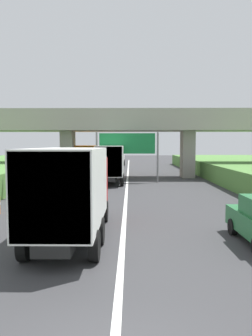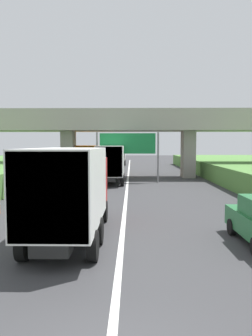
{
  "view_description": "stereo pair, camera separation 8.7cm",
  "coord_description": "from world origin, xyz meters",
  "px_view_note": "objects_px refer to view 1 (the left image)",
  "views": [
    {
      "loc": [
        0.27,
        -4.8,
        3.57
      ],
      "look_at": [
        0.0,
        16.58,
        2.0
      ],
      "focal_mm": 34.45,
      "sensor_mm": 36.0,
      "label": 1
    },
    {
      "loc": [
        0.36,
        -4.8,
        3.57
      ],
      "look_at": [
        0.0,
        16.58,
        2.0
      ],
      "focal_mm": 34.45,
      "sensor_mm": 36.0,
      "label": 2
    }
  ],
  "objects_px": {
    "speed_limit_sign": "(13,176)",
    "overhead_highway_sign": "(127,146)",
    "truck_orange": "(87,158)",
    "construction_barrel_2": "(24,193)",
    "truck_red": "(72,188)",
    "truck_silver": "(111,162)",
    "truck_yellow": "(118,154)",
    "construction_barrel_3": "(41,184)"
  },
  "relations": [
    {
      "from": "speed_limit_sign",
      "to": "overhead_highway_sign",
      "type": "bearing_deg",
      "value": 51.06
    },
    {
      "from": "truck_orange",
      "to": "construction_barrel_2",
      "type": "xyz_separation_m",
      "value": [
        -1.69,
        -18.23,
        -1.47
      ]
    },
    {
      "from": "speed_limit_sign",
      "to": "truck_red",
      "type": "bearing_deg",
      "value": -58.62
    },
    {
      "from": "truck_silver",
      "to": "truck_red",
      "type": "height_order",
      "value": "same"
    },
    {
      "from": "overhead_highway_sign",
      "to": "truck_yellow",
      "type": "relative_size",
      "value": 0.81
    },
    {
      "from": "truck_silver",
      "to": "construction_barrel_2",
      "type": "distance_m",
      "value": 10.51
    },
    {
      "from": "truck_yellow",
      "to": "truck_orange",
      "type": "relative_size",
      "value": 1.0
    },
    {
      "from": "truck_silver",
      "to": "construction_barrel_3",
      "type": "relative_size",
      "value": 8.11
    },
    {
      "from": "overhead_highway_sign",
      "to": "construction_barrel_3",
      "type": "height_order",
      "value": "overhead_highway_sign"
    },
    {
      "from": "overhead_highway_sign",
      "to": "truck_orange",
      "type": "height_order",
      "value": "overhead_highway_sign"
    },
    {
      "from": "truck_silver",
      "to": "construction_barrel_2",
      "type": "relative_size",
      "value": 8.11
    },
    {
      "from": "truck_red",
      "to": "construction_barrel_3",
      "type": "height_order",
      "value": "truck_red"
    },
    {
      "from": "speed_limit_sign",
      "to": "truck_silver",
      "type": "relative_size",
      "value": 0.31
    },
    {
      "from": "construction_barrel_2",
      "to": "construction_barrel_3",
      "type": "xyz_separation_m",
      "value": [
        -0.1,
        4.35,
        0.0
      ]
    },
    {
      "from": "speed_limit_sign",
      "to": "construction_barrel_2",
      "type": "relative_size",
      "value": 2.48
    },
    {
      "from": "speed_limit_sign",
      "to": "truck_orange",
      "type": "xyz_separation_m",
      "value": [
        2.49,
        17.88,
        0.46
      ]
    },
    {
      "from": "speed_limit_sign",
      "to": "construction_barrel_2",
      "type": "bearing_deg",
      "value": -23.72
    },
    {
      "from": "overhead_highway_sign",
      "to": "truck_red",
      "type": "relative_size",
      "value": 0.81
    },
    {
      "from": "truck_red",
      "to": "construction_barrel_2",
      "type": "relative_size",
      "value": 8.11
    },
    {
      "from": "truck_silver",
      "to": "construction_barrel_3",
      "type": "distance_m",
      "value": 7.18
    },
    {
      "from": "truck_silver",
      "to": "construction_barrel_3",
      "type": "bearing_deg",
      "value": -137.8
    },
    {
      "from": "overhead_highway_sign",
      "to": "construction_barrel_3",
      "type": "distance_m",
      "value": 8.96
    },
    {
      "from": "overhead_highway_sign",
      "to": "speed_limit_sign",
      "type": "distance_m",
      "value": 11.93
    },
    {
      "from": "truck_red",
      "to": "truck_yellow",
      "type": "bearing_deg",
      "value": 89.99
    },
    {
      "from": "overhead_highway_sign",
      "to": "truck_red",
      "type": "distance_m",
      "value": 18.36
    },
    {
      "from": "truck_silver",
      "to": "construction_barrel_3",
      "type": "xyz_separation_m",
      "value": [
        -5.21,
        -4.72,
        -1.47
      ]
    },
    {
      "from": "truck_orange",
      "to": "overhead_highway_sign",
      "type": "bearing_deg",
      "value": -60.59
    },
    {
      "from": "speed_limit_sign",
      "to": "construction_barrel_3",
      "type": "bearing_deg",
      "value": 80.08
    },
    {
      "from": "truck_silver",
      "to": "truck_orange",
      "type": "height_order",
      "value": "same"
    },
    {
      "from": "truck_silver",
      "to": "construction_barrel_3",
      "type": "height_order",
      "value": "truck_silver"
    },
    {
      "from": "speed_limit_sign",
      "to": "truck_orange",
      "type": "bearing_deg",
      "value": 82.08
    },
    {
      "from": "speed_limit_sign",
      "to": "construction_barrel_3",
      "type": "height_order",
      "value": "speed_limit_sign"
    },
    {
      "from": "truck_orange",
      "to": "construction_barrel_3",
      "type": "xyz_separation_m",
      "value": [
        -1.79,
        -13.88,
        -1.47
      ]
    },
    {
      "from": "speed_limit_sign",
      "to": "construction_barrel_3",
      "type": "xyz_separation_m",
      "value": [
        0.7,
        4.0,
        -1.02
      ]
    },
    {
      "from": "truck_yellow",
      "to": "construction_barrel_3",
      "type": "bearing_deg",
      "value": -98.74
    },
    {
      "from": "overhead_highway_sign",
      "to": "construction_barrel_3",
      "type": "bearing_deg",
      "value": -142.39
    },
    {
      "from": "truck_red",
      "to": "truck_orange",
      "type": "height_order",
      "value": "same"
    },
    {
      "from": "truck_silver",
      "to": "truck_red",
      "type": "xyz_separation_m",
      "value": [
        -0.39,
        -17.76,
        0.0
      ]
    },
    {
      "from": "overhead_highway_sign",
      "to": "construction_barrel_2",
      "type": "distance_m",
      "value": 11.95
    },
    {
      "from": "overhead_highway_sign",
      "to": "truck_orange",
      "type": "relative_size",
      "value": 0.81
    },
    {
      "from": "overhead_highway_sign",
      "to": "truck_red",
      "type": "bearing_deg",
      "value": -95.91
    },
    {
      "from": "construction_barrel_2",
      "to": "construction_barrel_3",
      "type": "relative_size",
      "value": 1.0
    }
  ]
}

